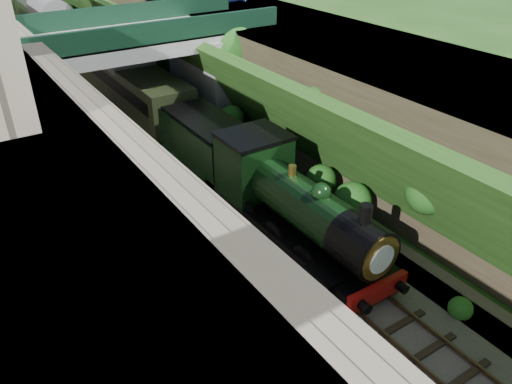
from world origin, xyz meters
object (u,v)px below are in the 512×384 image
Objects in this scene: tree at (232,53)px; tender at (208,148)px; locomotive at (293,206)px; road_bridge at (144,68)px.

tree is 7.73m from tender.
tree is at bearing 48.50° from tender.
tree is 0.65× the size of locomotive.
locomotive is (-4.71, -12.69, -2.75)m from tree.
tree reaches higher than tender.
tender is (0.26, -7.31, -2.46)m from road_bridge.
road_bridge reaches higher than locomotive.
road_bridge is at bearing 158.24° from tree.
locomotive is at bearing -90.00° from tender.
road_bridge is 14.84m from locomotive.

